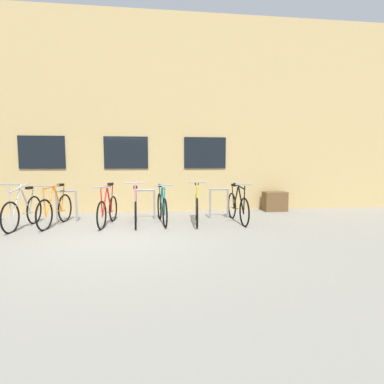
# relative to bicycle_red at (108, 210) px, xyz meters

# --- Properties ---
(ground_plane) EXTENTS (42.00, 42.00, 0.00)m
(ground_plane) POSITION_rel_bicycle_red_xyz_m (0.31, -1.35, -0.38)
(ground_plane) COLOR gray
(storefront_building) EXTENTS (28.00, 5.68, 5.95)m
(storefront_building) POSITION_rel_bicycle_red_xyz_m (0.31, 4.67, 2.60)
(storefront_building) COLOR tan
(storefront_building) RESTS_ON ground
(bike_rack) EXTENTS (6.54, 0.05, 0.82)m
(bike_rack) POSITION_rel_bicycle_red_xyz_m (-0.11, 0.55, 0.11)
(bike_rack) COLOR gray
(bike_rack) RESTS_ON ground
(bicycle_red) EXTENTS (0.44, 1.63, 1.03)m
(bicycle_red) POSITION_rel_bicycle_red_xyz_m (0.00, 0.00, 0.00)
(bicycle_red) COLOR black
(bicycle_red) RESTS_ON ground
(bicycle_orange) EXTENTS (0.46, 1.72, 1.03)m
(bicycle_orange) POSITION_rel_bicycle_red_xyz_m (-1.24, 0.06, 0.02)
(bicycle_orange) COLOR black
(bicycle_orange) RESTS_ON ground
(bicycle_silver) EXTENTS (0.44, 1.72, 1.09)m
(bicycle_silver) POSITION_rel_bicycle_red_xyz_m (-1.91, -0.10, 0.01)
(bicycle_silver) COLOR black
(bicycle_silver) RESTS_ON ground
(bicycle_yellow) EXTENTS (0.44, 1.73, 1.09)m
(bicycle_yellow) POSITION_rel_bicycle_red_xyz_m (2.19, -0.05, 0.02)
(bicycle_yellow) COLOR black
(bicycle_yellow) RESTS_ON ground
(bicycle_teal) EXTENTS (0.44, 1.76, 1.02)m
(bicycle_teal) POSITION_rel_bicycle_red_xyz_m (1.32, 0.07, 0.01)
(bicycle_teal) COLOR black
(bicycle_teal) RESTS_ON ground
(bicycle_black) EXTENTS (0.44, 1.79, 1.03)m
(bicycle_black) POSITION_rel_bicycle_red_xyz_m (3.26, -0.01, 0.01)
(bicycle_black) COLOR black
(bicycle_black) RESTS_ON ground
(bicycle_pink) EXTENTS (0.44, 1.66, 1.10)m
(bicycle_pink) POSITION_rel_bicycle_red_xyz_m (0.67, -0.03, -0.00)
(bicycle_pink) COLOR black
(bicycle_pink) RESTS_ON ground
(planter_box) EXTENTS (0.70, 0.44, 0.60)m
(planter_box) POSITION_rel_bicycle_red_xyz_m (4.87, 1.50, -0.08)
(planter_box) COLOR brown
(planter_box) RESTS_ON ground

